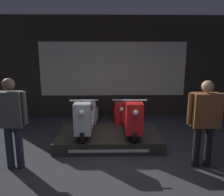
{
  "coord_description": "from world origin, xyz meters",
  "views": [
    {
      "loc": [
        -0.18,
        -3.62,
        2.05
      ],
      "look_at": [
        -0.06,
        1.78,
        0.94
      ],
      "focal_mm": 35.0,
      "sensor_mm": 36.0,
      "label": 1
    }
  ],
  "objects_px": {
    "scooter_backrow_1": "(120,115)",
    "scooter_display_right": "(131,119)",
    "scooter_backrow_0": "(91,115)",
    "scooter_display_left": "(85,119)",
    "person_right_browsing": "(205,116)",
    "person_left_browsing": "(12,118)"
  },
  "relations": [
    {
      "from": "scooter_display_right",
      "to": "scooter_backrow_0",
      "type": "bearing_deg",
      "value": 129.54
    },
    {
      "from": "scooter_backrow_1",
      "to": "person_left_browsing",
      "type": "height_order",
      "value": "person_left_browsing"
    },
    {
      "from": "scooter_display_left",
      "to": "scooter_display_right",
      "type": "relative_size",
      "value": 1.0
    },
    {
      "from": "person_left_browsing",
      "to": "scooter_display_left",
      "type": "bearing_deg",
      "value": 41.71
    },
    {
      "from": "scooter_display_left",
      "to": "person_left_browsing",
      "type": "bearing_deg",
      "value": -138.29
    },
    {
      "from": "scooter_display_left",
      "to": "scooter_backrow_1",
      "type": "bearing_deg",
      "value": 54.83
    },
    {
      "from": "scooter_display_right",
      "to": "person_right_browsing",
      "type": "height_order",
      "value": "person_right_browsing"
    },
    {
      "from": "scooter_display_left",
      "to": "scooter_backrow_0",
      "type": "xyz_separation_m",
      "value": [
        0.03,
        1.23,
        -0.26
      ]
    },
    {
      "from": "scooter_backrow_1",
      "to": "person_left_browsing",
      "type": "xyz_separation_m",
      "value": [
        -2.03,
        -2.27,
        0.61
      ]
    },
    {
      "from": "scooter_backrow_1",
      "to": "person_left_browsing",
      "type": "bearing_deg",
      "value": -131.87
    },
    {
      "from": "person_right_browsing",
      "to": "scooter_backrow_1",
      "type": "bearing_deg",
      "value": 121.12
    },
    {
      "from": "scooter_display_right",
      "to": "scooter_backrow_1",
      "type": "bearing_deg",
      "value": 98.43
    },
    {
      "from": "scooter_backrow_1",
      "to": "scooter_display_right",
      "type": "bearing_deg",
      "value": -81.57
    },
    {
      "from": "scooter_display_right",
      "to": "person_right_browsing",
      "type": "xyz_separation_m",
      "value": [
        1.19,
        -1.04,
        0.36
      ]
    },
    {
      "from": "scooter_display_left",
      "to": "person_left_browsing",
      "type": "distance_m",
      "value": 1.6
    },
    {
      "from": "scooter_display_left",
      "to": "scooter_backrow_0",
      "type": "height_order",
      "value": "scooter_display_left"
    },
    {
      "from": "scooter_display_right",
      "to": "scooter_backrow_0",
      "type": "relative_size",
      "value": 1.0
    },
    {
      "from": "scooter_backrow_0",
      "to": "person_right_browsing",
      "type": "bearing_deg",
      "value": -45.87
    },
    {
      "from": "scooter_display_left",
      "to": "scooter_display_right",
      "type": "distance_m",
      "value": 1.05
    },
    {
      "from": "scooter_backrow_1",
      "to": "person_right_browsing",
      "type": "xyz_separation_m",
      "value": [
        1.37,
        -2.27,
        0.61
      ]
    },
    {
      "from": "scooter_display_left",
      "to": "person_right_browsing",
      "type": "distance_m",
      "value": 2.49
    },
    {
      "from": "scooter_display_right",
      "to": "scooter_backrow_1",
      "type": "distance_m",
      "value": 1.27
    }
  ]
}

